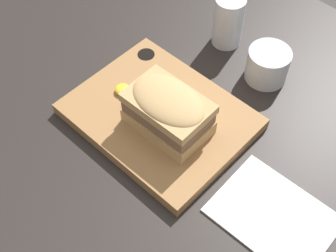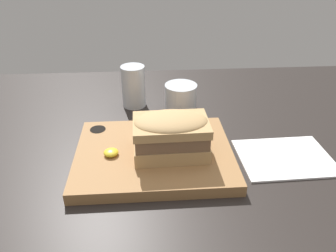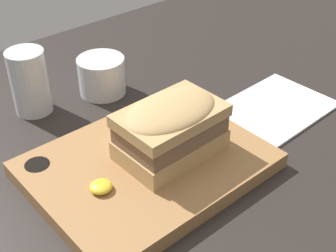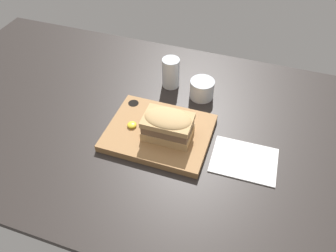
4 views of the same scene
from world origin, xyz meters
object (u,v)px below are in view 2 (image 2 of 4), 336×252
sandwich (171,133)px  napkin (285,157)px  wine_glass (181,97)px  serving_board (154,154)px  water_glass (134,89)px

sandwich → napkin: size_ratio=0.76×
napkin → wine_glass: bearing=128.6°
wine_glass → serving_board: bearing=-109.4°
serving_board → water_glass: bearing=99.9°
water_glass → serving_board: bearing=-80.1°
sandwich → napkin: 24.54cm
serving_board → napkin: 27.04cm
sandwich → wine_glass: 24.30cm
serving_board → sandwich: sandwich is taller
napkin → serving_board: bearing=176.5°
serving_board → wine_glass: bearing=70.6°
wine_glass → napkin: 30.78cm
wine_glass → napkin: wine_glass is taller
water_glass → napkin: (31.34, -26.60, -4.55)cm
serving_board → water_glass: (-4.37, 24.96, 3.58)cm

